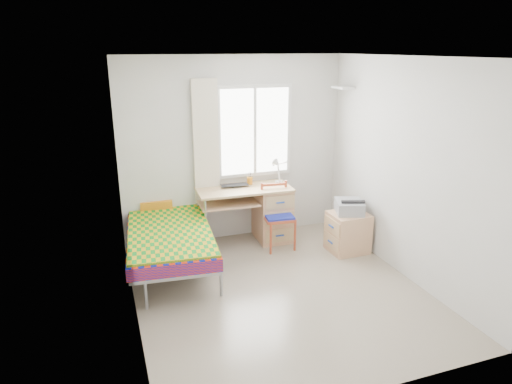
# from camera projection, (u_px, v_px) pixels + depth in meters

# --- Properties ---
(floor) EXTENTS (3.50, 3.50, 0.00)m
(floor) POSITION_uv_depth(u_px,v_px,m) (279.00, 291.00, 5.27)
(floor) COLOR #BCAD93
(floor) RESTS_ON ground
(ceiling) EXTENTS (3.50, 3.50, 0.00)m
(ceiling) POSITION_uv_depth(u_px,v_px,m) (283.00, 57.00, 4.48)
(ceiling) COLOR white
(ceiling) RESTS_ON wall_back
(wall_back) EXTENTS (3.20, 0.00, 3.20)m
(wall_back) POSITION_uv_depth(u_px,v_px,m) (234.00, 150.00, 6.45)
(wall_back) COLOR silver
(wall_back) RESTS_ON ground
(wall_left) EXTENTS (0.00, 3.50, 3.50)m
(wall_left) POSITION_uv_depth(u_px,v_px,m) (127.00, 199.00, 4.37)
(wall_left) COLOR silver
(wall_left) RESTS_ON ground
(wall_right) EXTENTS (0.00, 3.50, 3.50)m
(wall_right) POSITION_uv_depth(u_px,v_px,m) (406.00, 170.00, 5.38)
(wall_right) COLOR silver
(wall_right) RESTS_ON ground
(window) EXTENTS (1.10, 0.04, 1.30)m
(window) POSITION_uv_depth(u_px,v_px,m) (255.00, 131.00, 6.45)
(window) COLOR white
(window) RESTS_ON wall_back
(curtain) EXTENTS (0.35, 0.05, 1.70)m
(curtain) POSITION_uv_depth(u_px,v_px,m) (206.00, 142.00, 6.21)
(curtain) COLOR #F2EAC8
(curtain) RESTS_ON wall_back
(floating_shelf) EXTENTS (0.20, 0.32, 0.03)m
(floating_shelf) POSITION_uv_depth(u_px,v_px,m) (343.00, 88.00, 6.35)
(floating_shelf) COLOR white
(floating_shelf) RESTS_ON wall_right
(bed) EXTENTS (1.20, 2.25, 0.94)m
(bed) POSITION_uv_depth(u_px,v_px,m) (168.00, 230.00, 5.85)
(bed) COLOR #989AA0
(bed) RESTS_ON floor
(desk) EXTENTS (1.33, 0.65, 0.82)m
(desk) POSITION_uv_depth(u_px,v_px,m) (268.00, 210.00, 6.56)
(desk) COLOR tan
(desk) RESTS_ON floor
(chair) EXTENTS (0.44, 0.44, 0.92)m
(chair) POSITION_uv_depth(u_px,v_px,m) (278.00, 212.00, 6.31)
(chair) COLOR #B03C22
(chair) RESTS_ON floor
(cabinet) EXTENTS (0.51, 0.45, 0.55)m
(cabinet) POSITION_uv_depth(u_px,v_px,m) (348.00, 232.00, 6.23)
(cabinet) COLOR tan
(cabinet) RESTS_ON floor
(printer) EXTENTS (0.46, 0.50, 0.18)m
(printer) POSITION_uv_depth(u_px,v_px,m) (349.00, 206.00, 6.16)
(printer) COLOR #94979B
(printer) RESTS_ON cabinet
(laptop) EXTENTS (0.40, 0.27, 0.03)m
(laptop) POSITION_uv_depth(u_px,v_px,m) (235.00, 187.00, 6.35)
(laptop) COLOR black
(laptop) RESTS_ON desk
(pen_cup) EXTENTS (0.09, 0.09, 0.10)m
(pen_cup) POSITION_uv_depth(u_px,v_px,m) (250.00, 181.00, 6.50)
(pen_cup) COLOR orange
(pen_cup) RESTS_ON desk
(task_lamp) EXTENTS (0.23, 0.32, 0.41)m
(task_lamp) POSITION_uv_depth(u_px,v_px,m) (278.00, 168.00, 6.37)
(task_lamp) COLOR white
(task_lamp) RESTS_ON desk
(book) EXTENTS (0.20, 0.25, 0.02)m
(book) POSITION_uv_depth(u_px,v_px,m) (233.00, 204.00, 6.39)
(book) COLOR gray
(book) RESTS_ON desk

